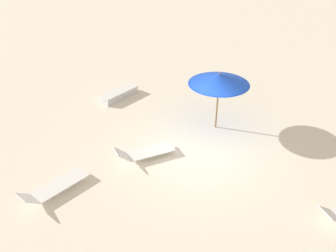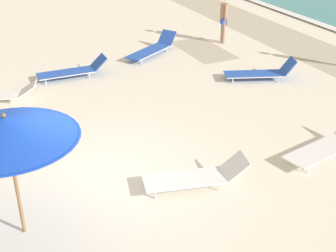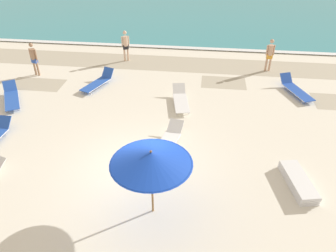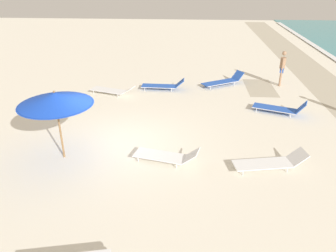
% 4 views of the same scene
% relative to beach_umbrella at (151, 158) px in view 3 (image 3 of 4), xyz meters
% --- Properties ---
extents(ground_plane, '(60.00, 60.00, 0.16)m').
position_rel_beach_umbrella_xyz_m(ground_plane, '(-0.86, 1.69, -2.07)').
color(ground_plane, silver).
extents(ocean_water, '(60.00, 18.41, 0.07)m').
position_rel_beach_umbrella_xyz_m(ocean_water, '(-0.86, 22.53, -1.96)').
color(ocean_water, teal).
rests_on(ocean_water, ground_plane).
extents(beach_umbrella, '(2.23, 2.23, 2.25)m').
position_rel_beach_umbrella_xyz_m(beach_umbrella, '(0.00, 0.00, 0.00)').
color(beach_umbrella, olive).
rests_on(beach_umbrella, ground_plane).
extents(lounger_stack, '(0.99, 1.96, 0.32)m').
position_rel_beach_umbrella_xyz_m(lounger_stack, '(4.44, 1.61, -1.83)').
color(lounger_stack, white).
rests_on(lounger_stack, ground_plane).
extents(sun_lounger_under_umbrella, '(1.32, 2.16, 0.63)m').
position_rel_beach_umbrella_xyz_m(sun_lounger_under_umbrella, '(-4.02, 7.72, -1.77)').
color(sun_lounger_under_umbrella, blue).
rests_on(sun_lounger_under_umbrella, ground_plane).
extents(sun_lounger_beside_umbrella, '(1.69, 2.26, 0.60)m').
position_rel_beach_umbrella_xyz_m(sun_lounger_beside_umbrella, '(-7.50, 5.69, -1.78)').
color(sun_lounger_beside_umbrella, blue).
rests_on(sun_lounger_beside_umbrella, ground_plane).
extents(sun_lounger_near_water_right, '(1.07, 2.12, 0.54)m').
position_rel_beach_umbrella_xyz_m(sun_lounger_near_water_right, '(0.06, 3.29, -1.78)').
color(sun_lounger_near_water_right, white).
rests_on(sun_lounger_near_water_right, ground_plane).
extents(sun_lounger_mid_beach_solo, '(0.99, 2.26, 0.53)m').
position_rel_beach_umbrella_xyz_m(sun_lounger_mid_beach_solo, '(0.24, 6.42, -1.78)').
color(sun_lounger_mid_beach_solo, white).
rests_on(sun_lounger_mid_beach_solo, ground_plane).
extents(sun_lounger_mid_beach_pair_b, '(1.40, 2.31, 0.61)m').
position_rel_beach_umbrella_xyz_m(sun_lounger_mid_beach_pair_b, '(5.62, 8.12, -1.78)').
color(sun_lounger_mid_beach_pair_b, blue).
rests_on(sun_lounger_mid_beach_pair_b, ground_plane).
extents(beachgoer_wading_adult, '(0.42, 0.29, 1.76)m').
position_rel_beach_umbrella_xyz_m(beachgoer_wading_adult, '(-3.35, 11.11, -0.99)').
color(beachgoer_wading_adult, beige).
rests_on(beachgoer_wading_adult, ground_plane).
extents(beachgoer_shoreline_child, '(0.45, 0.27, 1.76)m').
position_rel_beach_umbrella_xyz_m(beachgoer_shoreline_child, '(4.62, 10.66, -0.99)').
color(beachgoer_shoreline_child, tan).
rests_on(beachgoer_shoreline_child, ground_plane).
extents(beachgoer_strolling_adult, '(0.44, 0.27, 1.76)m').
position_rel_beach_umbrella_xyz_m(beachgoer_strolling_adult, '(-7.63, 8.59, -0.99)').
color(beachgoer_strolling_adult, '#A37A5B').
rests_on(beachgoer_strolling_adult, ground_plane).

